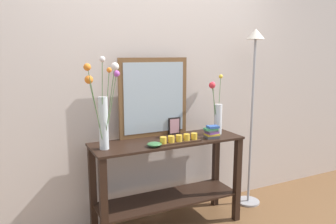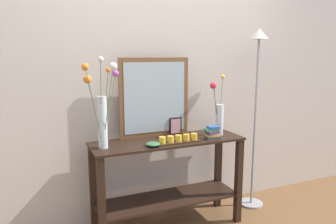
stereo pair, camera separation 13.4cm
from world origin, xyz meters
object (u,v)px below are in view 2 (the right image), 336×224
(vase_right, at_px, (219,114))
(book_stack, at_px, (212,133))
(floor_lamp, at_px, (257,89))
(decorative_bowl, at_px, (153,144))
(tall_vase_left, at_px, (102,109))
(mirror_leaning, at_px, (155,97))
(candle_tray, at_px, (178,140))
(picture_frame_small, at_px, (175,126))
(console_table, at_px, (168,173))

(vase_right, distance_m, book_stack, 0.22)
(floor_lamp, bearing_deg, decorative_bowl, -170.51)
(decorative_bowl, bearing_deg, tall_vase_left, 166.20)
(tall_vase_left, xyz_separation_m, floor_lamp, (1.56, 0.10, 0.07))
(mirror_leaning, relative_size, tall_vase_left, 0.98)
(book_stack, relative_size, floor_lamp, 0.08)
(mirror_leaning, height_order, candle_tray, mirror_leaning)
(picture_frame_small, bearing_deg, decorative_bowl, -138.62)
(console_table, bearing_deg, vase_right, -1.48)
(console_table, distance_m, decorative_bowl, 0.40)
(tall_vase_left, distance_m, floor_lamp, 1.56)
(console_table, height_order, decorative_bowl, decorative_bowl)
(vase_right, height_order, picture_frame_small, vase_right)
(candle_tray, xyz_separation_m, decorative_bowl, (-0.24, -0.02, -0.01))
(console_table, bearing_deg, floor_lamp, 3.40)
(tall_vase_left, relative_size, candle_tray, 1.85)
(candle_tray, distance_m, floor_lamp, 1.02)
(book_stack, bearing_deg, vase_right, 39.19)
(vase_right, distance_m, candle_tray, 0.50)
(mirror_leaning, xyz_separation_m, vase_right, (0.56, -0.20, -0.16))
(picture_frame_small, xyz_separation_m, decorative_bowl, (-0.34, -0.30, -0.06))
(tall_vase_left, bearing_deg, floor_lamp, 3.71)
(tall_vase_left, bearing_deg, vase_right, 1.58)
(vase_right, bearing_deg, book_stack, -140.81)
(console_table, bearing_deg, picture_frame_small, 47.59)
(console_table, bearing_deg, book_stack, -17.12)
(console_table, relative_size, book_stack, 9.79)
(tall_vase_left, bearing_deg, book_stack, -4.41)
(picture_frame_small, bearing_deg, floor_lamp, -6.83)
(console_table, xyz_separation_m, book_stack, (0.38, -0.12, 0.36))
(decorative_bowl, bearing_deg, candle_tray, 4.49)
(picture_frame_small, distance_m, book_stack, 0.36)
(vase_right, distance_m, decorative_bowl, 0.73)
(candle_tray, xyz_separation_m, book_stack, (0.33, 0.00, 0.02))
(candle_tray, bearing_deg, console_table, 110.78)
(tall_vase_left, relative_size, book_stack, 5.28)
(mirror_leaning, xyz_separation_m, book_stack, (0.43, -0.30, -0.30))
(console_table, height_order, book_stack, book_stack)
(book_stack, bearing_deg, tall_vase_left, 175.59)
(tall_vase_left, distance_m, candle_tray, 0.69)
(candle_tray, bearing_deg, decorative_bowl, -175.51)
(picture_frame_small, distance_m, floor_lamp, 0.90)
(candle_tray, distance_m, decorative_bowl, 0.24)
(tall_vase_left, height_order, vase_right, tall_vase_left)
(candle_tray, xyz_separation_m, picture_frame_small, (0.10, 0.28, 0.05))
(picture_frame_small, bearing_deg, console_table, -132.41)
(console_table, relative_size, vase_right, 2.44)
(vase_right, xyz_separation_m, decorative_bowl, (-0.70, -0.12, -0.18))
(mirror_leaning, bearing_deg, tall_vase_left, -156.69)
(console_table, distance_m, book_stack, 0.53)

